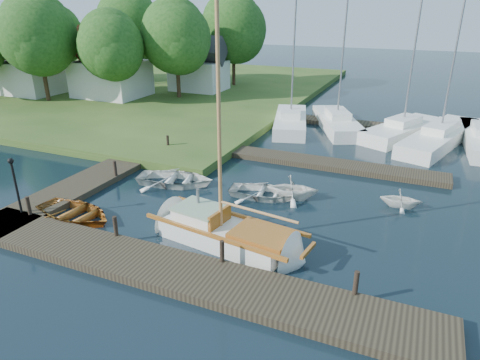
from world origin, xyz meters
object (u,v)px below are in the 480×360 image
at_px(tree_7, 234,29).
at_px(mooring_post_3, 356,283).
at_px(tender_a, 175,177).
at_px(mooring_post_1, 115,226).
at_px(house_c, 199,69).
at_px(mooring_post_5, 168,142).
at_px(house_a, 110,69).
at_px(lamp_post, 14,178).
at_px(tree_4, 129,27).
at_px(marina_boat_2, 403,129).
at_px(tree_1, 38,35).
at_px(mooring_post_0, 29,206).
at_px(tender_d, 401,197).
at_px(mooring_post_2, 222,251).
at_px(sailboat, 229,235).
at_px(marina_boat_0, 291,120).
at_px(tender_c, 265,190).
at_px(tree_5, 57,36).
at_px(marina_boat_3, 440,135).
at_px(marina_boat_1, 337,121).
at_px(house_b, 29,69).
at_px(dinghy, 74,211).
at_px(tree_2, 111,46).
at_px(mooring_post_4, 115,168).
at_px(tree_3, 176,37).
at_px(tender_b, 293,186).

bearing_deg(tree_7, mooring_post_3, -59.90).
distance_m(mooring_post_3, tender_a, 11.53).
distance_m(mooring_post_1, house_c, 29.22).
distance_m(mooring_post_5, house_a, 17.18).
relative_size(house_a, tree_7, 0.67).
xyz_separation_m(lamp_post, house_c, (-6.00, 27.00, 0.71)).
height_order(house_c, tree_4, tree_4).
relative_size(marina_boat_2, tree_1, 1.11).
bearing_deg(mooring_post_0, lamp_post, 180.00).
xyz_separation_m(tender_a, tender_d, (10.72, 1.82, 0.07)).
height_order(mooring_post_1, mooring_post_2, same).
bearing_deg(sailboat, tree_4, 140.78).
distance_m(lamp_post, marina_boat_0, 19.63).
distance_m(tender_c, tree_5, 36.45).
height_order(marina_boat_3, house_a, marina_boat_3).
xyz_separation_m(lamp_post, marina_boat_1, (9.41, 19.65, -1.31)).
relative_size(tender_c, house_b, 0.59).
relative_size(mooring_post_5, dinghy, 0.21).
bearing_deg(house_c, tree_2, -116.70).
height_order(mooring_post_4, house_a, house_a).
relative_size(mooring_post_0, marina_boat_3, 0.07).
distance_m(tree_3, tree_7, 8.26).
xyz_separation_m(mooring_post_3, house_b, (-34.00, 19.00, 2.07)).
bearing_deg(tree_5, marina_boat_1, -9.75).
distance_m(mooring_post_0, tree_2, 22.22).
relative_size(tender_d, marina_boat_3, 0.15).
xyz_separation_m(tender_b, marina_boat_3, (6.33, 12.12, -0.06)).
bearing_deg(house_c, tender_a, -64.60).
height_order(mooring_post_3, marina_boat_1, marina_boat_1).
xyz_separation_m(mooring_post_0, mooring_post_1, (4.50, 0.00, 0.00)).
distance_m(mooring_post_0, mooring_post_2, 9.00).
distance_m(mooring_post_3, mooring_post_4, 13.93).
bearing_deg(lamp_post, house_b, 136.47).
height_order(tender_a, tree_2, tree_2).
xyz_separation_m(mooring_post_1, house_b, (-25.00, 19.00, 2.07)).
height_order(marina_boat_1, tree_7, tree_7).
xyz_separation_m(dinghy, marina_boat_2, (11.88, 18.48, 0.18)).
bearing_deg(tender_c, lamp_post, 117.01).
xyz_separation_m(mooring_post_3, tree_7, (-18.00, 31.05, 5.50)).
distance_m(tender_b, marina_boat_1, 13.13).
xyz_separation_m(house_a, house_c, (6.00, 6.00, -0.38)).
distance_m(house_a, tree_3, 6.95).
xyz_separation_m(mooring_post_0, tree_5, (-22.50, 25.05, 4.72)).
relative_size(mooring_post_0, tree_3, 0.09).
relative_size(tender_d, tree_3, 0.21).
bearing_deg(mooring_post_0, tender_c, 36.76).
xyz_separation_m(mooring_post_1, sailboat, (4.00, 1.64, -0.36)).
relative_size(tender_d, tree_1, 0.20).
bearing_deg(tree_3, marina_boat_0, -20.15).
relative_size(mooring_post_1, tender_d, 0.44).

